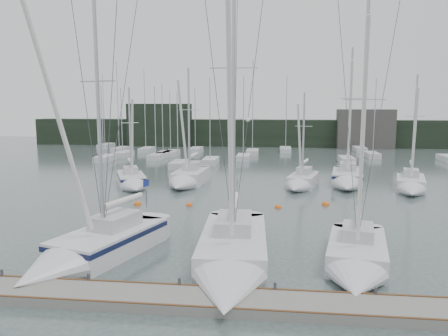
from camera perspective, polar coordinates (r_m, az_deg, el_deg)
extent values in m
plane|color=#404E4B|center=(22.67, 1.51, -12.13)|extent=(160.00, 160.00, 0.00)
cube|color=slate|center=(18.01, -0.01, -17.08)|extent=(24.00, 2.00, 0.40)
cube|color=black|center=(83.35, 5.41, 4.58)|extent=(90.00, 4.00, 5.00)
cube|color=black|center=(84.15, -8.42, 5.59)|extent=(12.00, 3.00, 8.00)
cube|color=#45423F|center=(82.85, 17.97, 4.88)|extent=(10.00, 3.00, 7.00)
cube|color=silver|center=(66.90, -7.84, 1.77)|extent=(1.80, 4.50, 0.90)
cylinder|color=#ADB0B5|center=(66.02, -8.05, 6.48)|extent=(0.12, 0.12, 10.13)
cube|color=silver|center=(76.85, 17.30, 2.31)|extent=(1.80, 4.50, 0.90)
cylinder|color=#ADB0B5|center=(76.00, 17.56, 6.67)|extent=(0.12, 0.12, 10.81)
cube|color=silver|center=(62.21, 2.56, 1.34)|extent=(1.80, 4.50, 0.90)
cylinder|color=#ADB0B5|center=(61.27, 2.56, 6.73)|extent=(0.12, 0.12, 10.82)
cube|color=silver|center=(73.45, 8.03, 2.35)|extent=(1.80, 4.50, 0.90)
cylinder|color=#ADB0B5|center=(72.57, 8.14, 7.27)|extent=(0.12, 0.12, 11.74)
cube|color=silver|center=(58.38, -1.75, 0.89)|extent=(1.80, 4.50, 0.90)
cylinder|color=#ADB0B5|center=(57.42, -1.85, 6.46)|extent=(0.12, 0.12, 10.49)
cube|color=silver|center=(82.04, -15.14, 2.76)|extent=(1.80, 4.50, 0.90)
cylinder|color=#ADB0B5|center=(81.23, -15.45, 7.41)|extent=(0.12, 0.12, 12.42)
cube|color=silver|center=(67.98, -6.87, 1.89)|extent=(1.80, 4.50, 0.90)
cylinder|color=#ADB0B5|center=(67.12, -7.05, 6.06)|extent=(0.12, 0.12, 9.05)
cube|color=silver|center=(68.09, -12.94, 1.75)|extent=(1.80, 4.50, 0.90)
cylinder|color=#ADB0B5|center=(67.24, -13.23, 6.12)|extent=(0.12, 0.12, 9.55)
cube|color=silver|center=(63.28, -15.27, 1.18)|extent=(1.80, 4.50, 0.90)
cylinder|color=#ADB0B5|center=(62.40, -15.62, 5.96)|extent=(0.12, 0.12, 9.73)
cube|color=silver|center=(55.28, -5.90, 0.43)|extent=(1.80, 4.50, 0.90)
cylinder|color=#ADB0B5|center=(54.34, -6.09, 5.35)|extent=(0.12, 0.12, 8.66)
cube|color=silver|center=(72.38, -3.68, 2.32)|extent=(1.80, 4.50, 0.90)
cylinder|color=#ADB0B5|center=(71.53, -3.80, 6.55)|extent=(0.12, 0.12, 9.80)
cube|color=silver|center=(74.85, -13.37, 2.31)|extent=(1.80, 4.50, 0.90)
cylinder|color=#ADB0B5|center=(74.00, -13.70, 7.98)|extent=(0.12, 0.12, 13.90)
cube|color=silver|center=(64.00, -8.76, 1.45)|extent=(1.80, 4.50, 0.90)
cylinder|color=#ADB0B5|center=(63.11, -8.98, 6.15)|extent=(0.12, 0.12, 9.64)
cube|color=silver|center=(73.48, -10.04, 2.30)|extent=(1.80, 4.50, 0.90)
cylinder|color=#ADB0B5|center=(72.61, -10.29, 7.59)|extent=(0.12, 0.12, 12.67)
cube|color=silver|center=(68.76, 27.19, 1.10)|extent=(1.80, 4.50, 0.90)
cube|color=silver|center=(61.75, 15.72, 0.99)|extent=(1.80, 4.50, 0.90)
cylinder|color=#ADB0B5|center=(60.79, 16.05, 7.29)|extent=(0.12, 0.12, 12.69)
cube|color=silver|center=(68.78, 18.76, 1.58)|extent=(1.80, 4.50, 0.90)
cylinder|color=#ADB0B5|center=(67.90, 19.08, 6.44)|extent=(0.12, 0.12, 10.81)
cube|color=silver|center=(69.12, 3.74, 2.04)|extent=(1.80, 4.50, 0.90)
cylinder|color=#ADB0B5|center=(68.20, 3.78, 8.14)|extent=(0.12, 0.12, 13.79)
cube|color=silver|center=(24.54, -14.68, -9.60)|extent=(4.96, 7.23, 1.61)
cone|color=silver|center=(21.32, -22.85, -12.79)|extent=(3.82, 3.63, 3.11)
cube|color=#B4B4B8|center=(24.61, -14.00, -6.66)|extent=(2.43, 3.03, 0.75)
cylinder|color=#ADB0B5|center=(23.02, -16.10, 7.62)|extent=(0.19, 0.19, 12.96)
cylinder|color=white|center=(24.98, -12.97, -4.12)|extent=(1.26, 3.16, 0.30)
cube|color=#0F163A|center=(24.38, -14.73, -8.40)|extent=(4.98, 7.25, 0.27)
cube|color=navy|center=(26.61, -10.16, -1.98)|extent=(0.19, 0.56, 0.39)
cube|color=silver|center=(23.42, 1.27, -10.24)|extent=(3.72, 8.31, 1.56)
cone|color=silver|center=(18.00, 0.37, -16.15)|extent=(3.49, 3.65, 3.33)
cube|color=#B4B4B8|center=(23.58, 1.34, -7.20)|extent=(1.99, 3.35, 0.73)
cylinder|color=#ADB0B5|center=(21.62, 1.27, 9.24)|extent=(0.19, 0.19, 14.04)
cylinder|color=white|center=(24.43, 1.47, -4.38)|extent=(0.48, 4.00, 0.29)
cube|color=navy|center=(26.92, 1.72, -1.95)|extent=(0.05, 0.56, 0.37)
cube|color=silver|center=(23.58, 16.97, -10.62)|extent=(3.77, 6.11, 1.38)
cone|color=silver|center=(19.77, 16.85, -14.38)|extent=(3.17, 2.91, 2.76)
cube|color=#B4B4B8|center=(23.72, 17.09, -7.94)|extent=(1.91, 2.52, 0.64)
cylinder|color=#ADB0B5|center=(21.97, 17.69, 5.47)|extent=(0.17, 0.17, 11.75)
cylinder|color=white|center=(24.17, 17.18, -5.62)|extent=(0.77, 2.78, 0.26)
cube|color=#9F1B15|center=(25.91, 17.26, -3.54)|extent=(0.11, 0.49, 0.33)
cube|color=silver|center=(43.69, -12.01, -1.72)|extent=(4.25, 5.62, 1.44)
cone|color=silver|center=(40.13, -11.54, -2.59)|extent=(3.08, 2.96, 2.40)
cube|color=#B4B4B8|center=(43.99, -12.11, -0.26)|extent=(2.03, 2.39, 0.67)
cylinder|color=#ADB0B5|center=(42.76, -12.16, 4.67)|extent=(0.17, 0.17, 8.34)
cylinder|color=white|center=(44.40, -12.21, 0.95)|extent=(1.25, 2.38, 0.27)
cube|color=#0F163A|center=(43.61, -12.03, -1.10)|extent=(4.28, 5.65, 0.24)
cube|color=silver|center=(44.27, -4.38, -1.34)|extent=(3.09, 6.04, 1.66)
cone|color=silver|center=(40.27, -5.86, -2.33)|extent=(2.91, 2.68, 2.77)
cube|color=#B4B4B8|center=(44.62, -4.22, 0.32)|extent=(1.65, 2.44, 0.78)
cylinder|color=#ADB0B5|center=(43.26, -4.61, 6.25)|extent=(0.20, 0.20, 10.07)
cylinder|color=white|center=(45.09, -4.04, 1.69)|extent=(0.47, 2.89, 0.31)
cube|color=silver|center=(43.03, 10.26, -1.82)|extent=(3.40, 5.08, 1.45)
cone|color=silver|center=(39.83, 9.36, -2.61)|extent=(2.74, 2.51, 2.32)
cube|color=#B4B4B8|center=(43.33, 10.42, -0.33)|extent=(1.70, 2.12, 0.68)
cylinder|color=#ADB0B5|center=(42.15, 10.34, 4.33)|extent=(0.17, 0.17, 7.83)
cylinder|color=white|center=(43.65, 10.56, 0.88)|extent=(0.83, 2.27, 0.27)
cube|color=silver|center=(45.52, 15.80, -1.37)|extent=(3.77, 6.44, 1.64)
cone|color=silver|center=(41.25, 15.79, -2.36)|extent=(3.22, 3.02, 2.85)
cube|color=#B4B4B8|center=(45.88, 15.86, 0.23)|extent=(1.93, 2.64, 0.77)
cylinder|color=#ADB0B5|center=(44.48, 16.14, 7.21)|extent=(0.20, 0.20, 11.97)
cylinder|color=white|center=(46.42, 15.91, 1.54)|extent=(0.77, 2.98, 0.31)
cube|color=#0F163A|center=(45.44, 15.82, -0.69)|extent=(3.79, 6.47, 0.27)
cube|color=silver|center=(44.55, 23.17, -2.02)|extent=(3.68, 5.71, 1.45)
cone|color=silver|center=(40.85, 23.31, -2.91)|extent=(2.91, 2.80, 2.42)
cube|color=#B4B4B8|center=(44.87, 23.24, -0.57)|extent=(1.82, 2.38, 0.68)
cylinder|color=#ADB0B5|center=(43.59, 23.60, 4.95)|extent=(0.17, 0.17, 9.42)
cylinder|color=white|center=(45.31, 23.28, 0.62)|extent=(0.92, 2.56, 0.27)
sphere|color=#DC5913|center=(34.62, -4.55, -4.92)|extent=(0.51, 0.51, 0.51)
sphere|color=#DC5913|center=(35.60, 13.12, -4.74)|extent=(0.61, 0.61, 0.61)
sphere|color=#DC5913|center=(35.48, -11.23, -4.73)|extent=(0.60, 0.60, 0.60)
ellipsoid|color=silver|center=(19.43, 3.14, 6.31)|extent=(0.29, 0.43, 0.18)
cube|color=gray|center=(19.52, 2.45, 6.38)|extent=(0.41, 0.23, 0.10)
cube|color=gray|center=(19.35, 3.84, 6.35)|extent=(0.41, 0.23, 0.10)
sphere|color=#DC5913|center=(34.06, 7.07, -5.18)|extent=(0.53, 0.53, 0.53)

